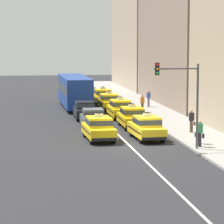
# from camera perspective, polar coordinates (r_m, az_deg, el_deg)

# --- Properties ---
(ground_plane) EXTENTS (160.00, 160.00, 0.00)m
(ground_plane) POSITION_cam_1_polar(r_m,az_deg,el_deg) (40.29, 1.68, -3.19)
(ground_plane) COLOR #232326
(lane_stripe_left_right) EXTENTS (0.14, 80.00, 0.01)m
(lane_stripe_left_right) POSITION_cam_1_polar(r_m,az_deg,el_deg) (59.87, -1.75, 0.11)
(lane_stripe_left_right) COLOR silver
(lane_stripe_left_right) RESTS_ON ground
(sidewalk_curb) EXTENTS (4.00, 90.00, 0.15)m
(sidewalk_curb) POSITION_cam_1_polar(r_m,az_deg,el_deg) (55.94, 4.57, -0.31)
(sidewalk_curb) COLOR gray
(sidewalk_curb) RESTS_ON ground
(taxi_left_nearest) EXTENTS (1.99, 4.63, 1.96)m
(taxi_left_nearest) POSITION_cam_1_polar(r_m,az_deg,el_deg) (42.30, -1.26, -1.50)
(taxi_left_nearest) COLOR black
(taxi_left_nearest) RESTS_ON ground
(sedan_left_second) EXTENTS (1.84, 4.33, 1.58)m
(sedan_left_second) POSITION_cam_1_polar(r_m,az_deg,el_deg) (47.84, -1.79, -0.57)
(sedan_left_second) COLOR black
(sedan_left_second) RESTS_ON ground
(sedan_left_third) EXTENTS (1.83, 4.33, 1.58)m
(sedan_left_third) POSITION_cam_1_polar(r_m,az_deg,el_deg) (53.52, -2.58, 0.22)
(sedan_left_third) COLOR black
(sedan_left_third) RESTS_ON ground
(bus_left_fourth) EXTENTS (2.65, 11.23, 3.22)m
(bus_left_fourth) POSITION_cam_1_polar(r_m,az_deg,el_deg) (62.38, -3.54, 2.05)
(bus_left_fourth) COLOR black
(bus_left_fourth) RESTS_ON ground
(taxi_right_nearest) EXTENTS (1.97, 4.62, 1.96)m
(taxi_right_nearest) POSITION_cam_1_polar(r_m,az_deg,el_deg) (42.66, 3.26, -1.44)
(taxi_right_nearest) COLOR black
(taxi_right_nearest) RESTS_ON ground
(taxi_right_second) EXTENTS (1.86, 4.57, 1.96)m
(taxi_right_second) POSITION_cam_1_polar(r_m,az_deg,el_deg) (48.29, 1.88, -0.46)
(taxi_right_second) COLOR black
(taxi_right_second) RESTS_ON ground
(taxi_right_third) EXTENTS (1.83, 4.56, 1.96)m
(taxi_right_third) POSITION_cam_1_polar(r_m,az_deg,el_deg) (54.06, 0.77, 0.32)
(taxi_right_third) COLOR black
(taxi_right_third) RESTS_ON ground
(taxi_right_fourth) EXTENTS (1.82, 4.56, 1.96)m
(taxi_right_fourth) POSITION_cam_1_polar(r_m,az_deg,el_deg) (59.97, -0.30, 0.97)
(taxi_right_fourth) COLOR black
(taxi_right_fourth) RESTS_ON ground
(taxi_right_fifth) EXTENTS (1.88, 4.59, 1.96)m
(taxi_right_fifth) POSITION_cam_1_polar(r_m,az_deg,el_deg) (65.46, -0.88, 1.46)
(taxi_right_fifth) COLOR black
(taxi_right_fifth) RESTS_ON ground
(pedestrian_near_crosswalk) EXTENTS (0.47, 0.24, 1.52)m
(pedestrian_near_crosswalk) POSITION_cam_1_polar(r_m,az_deg,el_deg) (40.55, 8.16, -1.89)
(pedestrian_near_crosswalk) COLOR #23232D
(pedestrian_near_crosswalk) RESTS_ON sidewalk_curb
(pedestrian_mid_block) EXTENTS (0.36, 0.24, 1.66)m
(pedestrian_mid_block) POSITION_cam_1_polar(r_m,az_deg,el_deg) (62.12, 3.44, 1.26)
(pedestrian_mid_block) COLOR slate
(pedestrian_mid_block) RESTS_ON sidewalk_curb
(pedestrian_by_storefront) EXTENTS (0.36, 0.24, 1.65)m
(pedestrian_by_storefront) POSITION_cam_1_polar(r_m,az_deg,el_deg) (57.54, 2.87, 0.82)
(pedestrian_by_storefront) COLOR #473828
(pedestrian_by_storefront) RESTS_ON sidewalk_curb
(pedestrian_trailing) EXTENTS (0.47, 0.24, 1.67)m
(pedestrian_trailing) POSITION_cam_1_polar(r_m,az_deg,el_deg) (45.42, 7.47, -0.84)
(pedestrian_trailing) COLOR #473828
(pedestrian_trailing) RESTS_ON sidewalk_curb
(pedestrian_far_corner) EXTENTS (0.47, 0.24, 1.72)m
(pedestrian_far_corner) POSITION_cam_1_polar(r_m,az_deg,el_deg) (39.38, 8.23, -2.00)
(pedestrian_far_corner) COLOR #23232D
(pedestrian_far_corner) RESTS_ON sidewalk_curb
(traffic_light_pole) EXTENTS (2.87, 0.33, 5.58)m
(traffic_light_pole) POSITION_cam_1_polar(r_m,az_deg,el_deg) (38.06, 6.64, 1.99)
(traffic_light_pole) COLOR #47474C
(traffic_light_pole) RESTS_ON ground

